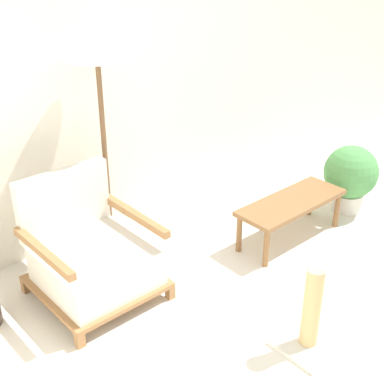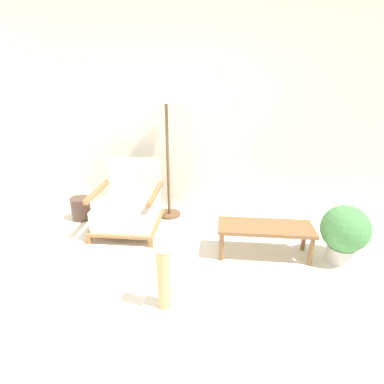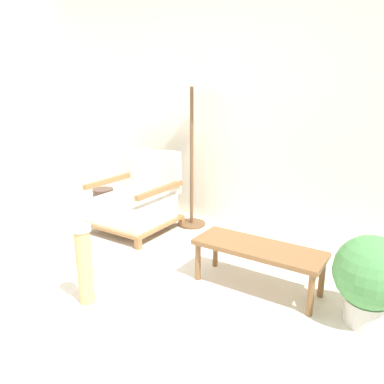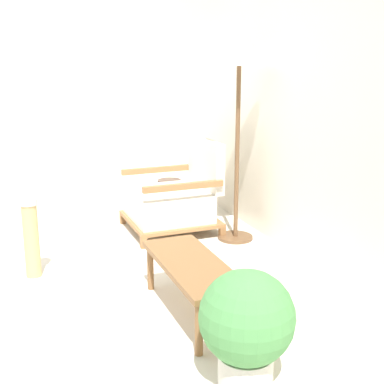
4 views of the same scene
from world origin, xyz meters
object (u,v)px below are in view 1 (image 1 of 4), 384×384
floor_lamp (97,58)px  coffee_table (291,206)px  potted_plant (350,175)px  armchair (91,257)px  scratching_post (311,318)px

floor_lamp → coffee_table: (1.11, -0.82, -1.16)m
coffee_table → potted_plant: bearing=-1.9°
armchair → potted_plant: 2.32m
armchair → floor_lamp: 1.30m
armchair → coffee_table: 1.58m
floor_lamp → scratching_post: size_ratio=2.83×
floor_lamp → coffee_table: 1.81m
potted_plant → scratching_post: 1.82m
floor_lamp → armchair: bearing=-135.6°
floor_lamp → coffee_table: floor_lamp is taller
potted_plant → scratching_post: size_ratio=0.99×
armchair → coffee_table: bearing=-15.5°
armchair → potted_plant: size_ratio=1.37×
scratching_post → potted_plant: bearing=27.1°
armchair → potted_plant: bearing=-11.1°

